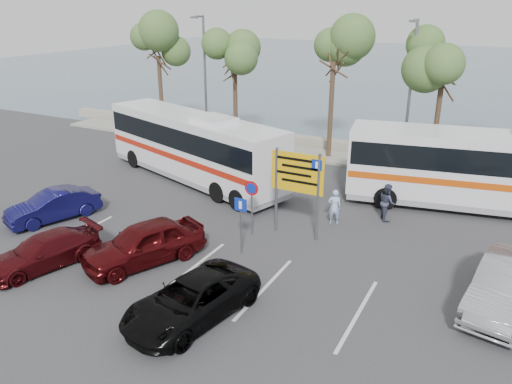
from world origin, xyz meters
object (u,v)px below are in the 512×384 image
at_px(coach_bus_right, 487,173).
at_px(car_silver_b, 507,286).
at_px(car_blue, 53,206).
at_px(suv_black, 191,300).
at_px(pedestrian_far, 387,202).
at_px(coach_bus_left, 193,149).
at_px(car_red, 144,243).
at_px(street_lamp_left, 204,74).
at_px(pedestrian_near, 334,207).
at_px(direction_sign, 297,179).
at_px(street_lamp_right, 410,89).
at_px(car_maroon, 44,251).

xyz_separation_m(coach_bus_right, car_silver_b, (1.31, -8.19, -0.98)).
xyz_separation_m(car_blue, suv_black, (9.50, -3.24, -0.02)).
bearing_deg(pedestrian_far, coach_bus_left, 56.44).
bearing_deg(car_red, coach_bus_right, 71.50).
height_order(street_lamp_left, coach_bus_left, street_lamp_left).
xyz_separation_m(pedestrian_near, pedestrian_far, (1.87, 1.50, 0.04)).
bearing_deg(car_blue, direction_sign, 39.49).
bearing_deg(car_silver_b, street_lamp_left, 156.91).
bearing_deg(coach_bus_left, direction_sign, -26.41).
xyz_separation_m(street_lamp_left, direction_sign, (11.00, -10.32, -2.17)).
bearing_deg(street_lamp_right, car_blue, -131.06).
height_order(car_blue, car_maroon, car_blue).
relative_size(coach_bus_right, car_silver_b, 2.62).
xyz_separation_m(direction_sign, suv_black, (-0.50, -6.70, -1.80)).
height_order(car_red, car_silver_b, car_silver_b).
bearing_deg(car_maroon, coach_bus_left, 109.93).
bearing_deg(suv_black, pedestrian_near, 91.23).
bearing_deg(street_lamp_left, suv_black, -58.33).
relative_size(car_maroon, car_silver_b, 0.85).
bearing_deg(street_lamp_left, coach_bus_right, -12.51).
relative_size(direction_sign, pedestrian_near, 2.30).
bearing_deg(suv_black, car_maroon, -170.26).
height_order(street_lamp_right, pedestrian_far, street_lamp_right).
bearing_deg(coach_bus_right, suv_black, -118.05).
relative_size(car_maroon, suv_black, 0.89).
relative_size(street_lamp_left, suv_black, 1.77).
bearing_deg(car_silver_b, direction_sign, 176.94).
relative_size(direction_sign, car_maroon, 0.89).
bearing_deg(car_silver_b, coach_bus_right, 108.72).
height_order(suv_black, pedestrian_far, pedestrian_far).
height_order(street_lamp_left, car_maroon, street_lamp_left).
bearing_deg(car_maroon, car_red, 49.63).
bearing_deg(suv_black, car_silver_b, 41.96).
relative_size(street_lamp_left, car_blue, 2.04).
bearing_deg(direction_sign, pedestrian_near, 61.08).
relative_size(car_red, suv_black, 0.99).
bearing_deg(street_lamp_right, coach_bus_right, -40.79).
distance_m(car_red, suv_black, 4.07).
height_order(car_blue, car_red, car_red).
xyz_separation_m(car_red, suv_black, (3.50, -2.08, -0.14)).
relative_size(direction_sign, car_blue, 0.92).
bearing_deg(car_maroon, street_lamp_left, 120.50).
bearing_deg(coach_bus_left, street_lamp_left, 117.96).
bearing_deg(pedestrian_far, street_lamp_right, -24.14).
bearing_deg(car_red, suv_black, -5.71).
distance_m(street_lamp_right, coach_bus_left, 11.92).
bearing_deg(street_lamp_left, car_blue, -85.85).
relative_size(direction_sign, car_red, 0.80).
relative_size(street_lamp_left, pedestrian_near, 5.12).
xyz_separation_m(street_lamp_left, car_red, (7.00, -14.94, -3.83)).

